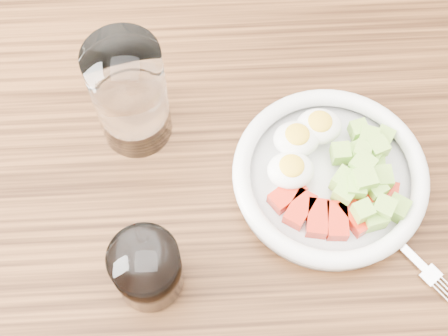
# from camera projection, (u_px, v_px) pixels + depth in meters

# --- Properties ---
(ground) EXTENTS (4.00, 4.00, 0.00)m
(ground) POSITION_uv_depth(u_px,v_px,m) (228.00, 315.00, 1.49)
(ground) COLOR brown
(ground) RESTS_ON ground
(dining_table) EXTENTS (1.50, 0.90, 0.77)m
(dining_table) POSITION_uv_depth(u_px,v_px,m) (231.00, 214.00, 0.88)
(dining_table) COLOR brown
(dining_table) RESTS_ON ground
(bowl) EXTENTS (0.24, 0.24, 0.06)m
(bowl) POSITION_uv_depth(u_px,v_px,m) (330.00, 174.00, 0.78)
(bowl) COLOR white
(bowl) RESTS_ON dining_table
(fork) EXTENTS (0.13, 0.17, 0.01)m
(fork) POSITION_uv_depth(u_px,v_px,m) (381.00, 226.00, 0.77)
(fork) COLOR black
(fork) RESTS_ON dining_table
(water_glass) EXTENTS (0.09, 0.09, 0.16)m
(water_glass) POSITION_uv_depth(u_px,v_px,m) (130.00, 95.00, 0.76)
(water_glass) COLOR white
(water_glass) RESTS_ON dining_table
(coffee_glass) EXTENTS (0.08, 0.08, 0.09)m
(coffee_glass) POSITION_uv_depth(u_px,v_px,m) (147.00, 269.00, 0.70)
(coffee_glass) COLOR white
(coffee_glass) RESTS_ON dining_table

